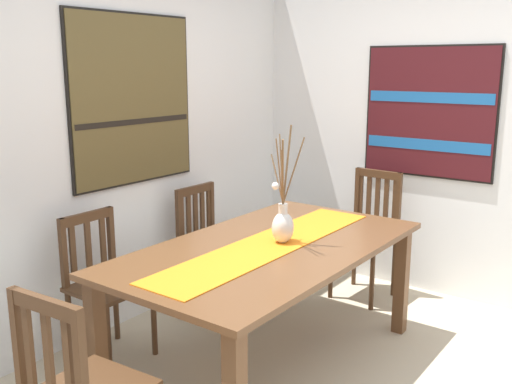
% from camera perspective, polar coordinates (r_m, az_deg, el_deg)
% --- Properties ---
extents(wall_back, '(6.40, 0.12, 2.70)m').
position_cam_1_polar(wall_back, '(4.02, -13.88, 5.81)').
color(wall_back, white).
rests_on(wall_back, ground_plane).
extents(wall_side, '(0.12, 6.40, 2.70)m').
position_cam_1_polar(wall_side, '(4.59, 21.09, 6.14)').
color(wall_side, white).
rests_on(wall_side, ground_plane).
extents(dining_table, '(1.97, 1.08, 0.77)m').
position_cam_1_polar(dining_table, '(3.38, 1.33, -6.83)').
color(dining_table, brown).
rests_on(dining_table, ground_plane).
extents(table_runner, '(1.81, 0.36, 0.01)m').
position_cam_1_polar(table_runner, '(3.35, 1.34, -5.24)').
color(table_runner, orange).
rests_on(table_runner, dining_table).
extents(centerpiece_vase, '(0.27, 0.23, 0.70)m').
position_cam_1_polar(centerpiece_vase, '(3.35, 2.69, -3.03)').
color(centerpiece_vase, silver).
rests_on(centerpiece_vase, dining_table).
extents(chair_0, '(0.42, 0.42, 0.91)m').
position_cam_1_polar(chair_0, '(4.33, -4.72, -5.01)').
color(chair_0, '#4C301C').
rests_on(chair_0, ground_plane).
extents(chair_1, '(0.44, 0.44, 0.99)m').
position_cam_1_polar(chair_1, '(4.57, 11.15, -3.90)').
color(chair_1, '#4C301C').
rests_on(chair_1, ground_plane).
extents(chair_2, '(0.42, 0.42, 0.91)m').
position_cam_1_polar(chair_2, '(3.69, -14.89, -8.76)').
color(chair_2, '#4C301C').
rests_on(chair_2, ground_plane).
extents(painting_on_back_wall, '(1.06, 0.05, 1.15)m').
position_cam_1_polar(painting_on_back_wall, '(4.02, -12.19, 8.97)').
color(painting_on_back_wall, black).
extents(painting_on_side_wall, '(0.05, 1.02, 1.01)m').
position_cam_1_polar(painting_on_side_wall, '(4.62, 16.91, 7.62)').
color(painting_on_side_wall, black).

